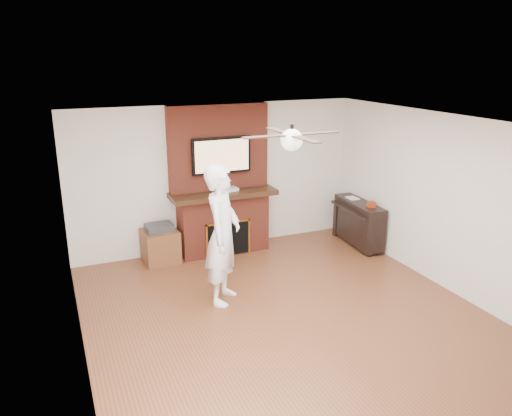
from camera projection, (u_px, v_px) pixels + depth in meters
name	position (u px, v px, depth m)	size (l,w,h in m)	color
room_shell	(290.00, 227.00, 6.11)	(5.36, 5.86, 2.86)	#5C311B
fireplace	(221.00, 195.00, 8.42)	(1.78, 0.64, 2.50)	maroon
tv	(221.00, 155.00, 8.18)	(1.00, 0.08, 0.60)	black
ceiling_fan	(292.00, 139.00, 5.79)	(1.21, 1.21, 0.31)	black
person	(223.00, 235.00, 6.67)	(0.70, 0.47, 1.92)	white
side_table	(160.00, 244.00, 8.16)	(0.58, 0.58, 0.64)	brown
piano	(358.00, 222.00, 8.83)	(0.54, 1.24, 0.89)	black
cable_box	(226.00, 190.00, 8.33)	(0.37, 0.21, 0.05)	silver
candle_orange	(220.00, 251.00, 8.49)	(0.07, 0.07, 0.12)	#CB5017
candle_green	(228.00, 252.00, 8.48)	(0.07, 0.07, 0.09)	#368740
candle_cream	(231.00, 250.00, 8.55)	(0.08, 0.08, 0.11)	beige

